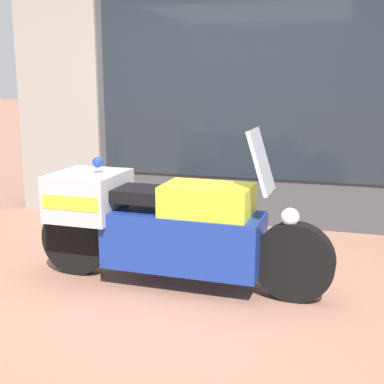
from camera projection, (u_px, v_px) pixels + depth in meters
ground_plane at (178, 278)px, 4.52m from camera, size 60.00×60.00×0.00m
shop_building at (195, 72)px, 6.15m from camera, size 5.29×0.55×3.41m
window_display at (270, 181)px, 6.19m from camera, size 3.76×0.30×2.05m
paramedic_motorcycle at (161, 223)px, 4.30m from camera, size 2.47×0.64×1.30m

